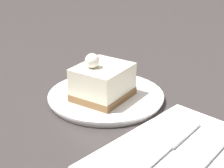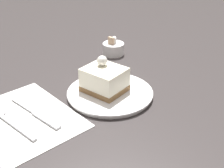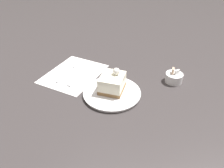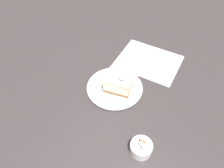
{
  "view_description": "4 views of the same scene",
  "coord_description": "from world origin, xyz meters",
  "px_view_note": "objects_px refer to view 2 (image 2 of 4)",
  "views": [
    {
      "loc": [
        -0.48,
        0.36,
        0.3
      ],
      "look_at": [
        -0.01,
        -0.01,
        0.04
      ],
      "focal_mm": 60.0,
      "sensor_mm": 36.0,
      "label": 1
    },
    {
      "loc": [
        -0.36,
        -0.56,
        0.4
      ],
      "look_at": [
        0.0,
        -0.03,
        0.04
      ],
      "focal_mm": 50.0,
      "sensor_mm": 36.0,
      "label": 2
    },
    {
      "loc": [
        0.37,
        -0.54,
        0.49
      ],
      "look_at": [
        0.01,
        -0.02,
        0.05
      ],
      "focal_mm": 35.0,
      "sensor_mm": 36.0,
      "label": 3
    },
    {
      "loc": [
        0.45,
        0.3,
        0.64
      ],
      "look_at": [
        0.03,
        -0.01,
        0.05
      ],
      "focal_mm": 35.0,
      "sensor_mm": 36.0,
      "label": 4
    }
  ],
  "objects_px": {
    "knife": "(38,115)",
    "plate": "(110,93)",
    "fork": "(6,119)",
    "sugar_bowl": "(113,48)",
    "cake_slice": "(102,79)"
  },
  "relations": [
    {
      "from": "knife",
      "to": "plate",
      "type": "bearing_deg",
      "value": -17.66
    },
    {
      "from": "fork",
      "to": "plate",
      "type": "bearing_deg",
      "value": -22.23
    },
    {
      "from": "fork",
      "to": "knife",
      "type": "bearing_deg",
      "value": -34.47
    },
    {
      "from": "plate",
      "to": "knife",
      "type": "relative_size",
      "value": 1.22
    },
    {
      "from": "plate",
      "to": "fork",
      "type": "height_order",
      "value": "plate"
    },
    {
      "from": "sugar_bowl",
      "to": "fork",
      "type": "bearing_deg",
      "value": -156.58
    },
    {
      "from": "knife",
      "to": "fork",
      "type": "bearing_deg",
      "value": 145.53
    },
    {
      "from": "plate",
      "to": "sugar_bowl",
      "type": "distance_m",
      "value": 0.26
    },
    {
      "from": "knife",
      "to": "sugar_bowl",
      "type": "height_order",
      "value": "sugar_bowl"
    },
    {
      "from": "sugar_bowl",
      "to": "plate",
      "type": "bearing_deg",
      "value": -126.09
    },
    {
      "from": "knife",
      "to": "sugar_bowl",
      "type": "bearing_deg",
      "value": 16.81
    },
    {
      "from": "plate",
      "to": "cake_slice",
      "type": "xyz_separation_m",
      "value": [
        -0.01,
        0.01,
        0.04
      ]
    },
    {
      "from": "sugar_bowl",
      "to": "cake_slice",
      "type": "bearing_deg",
      "value": -130.23
    },
    {
      "from": "cake_slice",
      "to": "plate",
      "type": "bearing_deg",
      "value": -69.16
    },
    {
      "from": "plate",
      "to": "sugar_bowl",
      "type": "xyz_separation_m",
      "value": [
        0.15,
        0.21,
        0.01
      ]
    }
  ]
}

